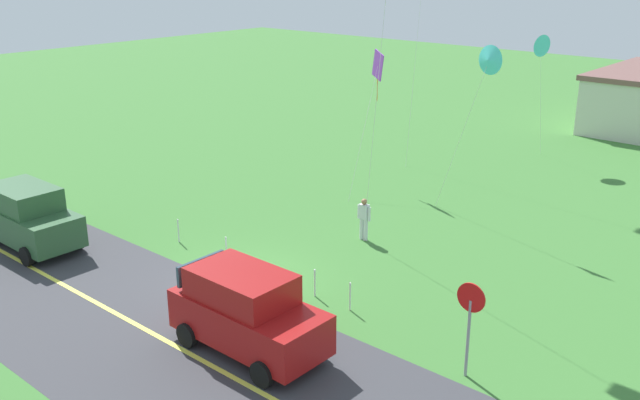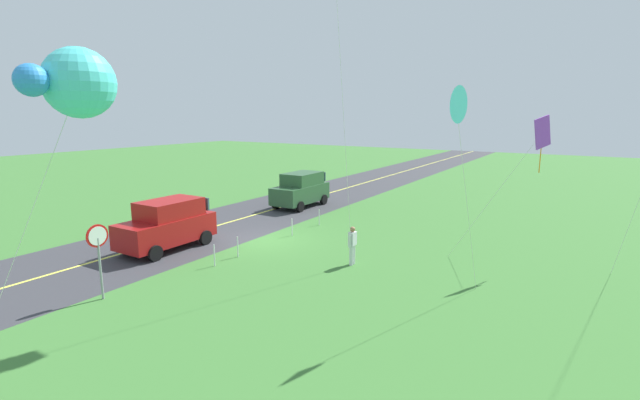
% 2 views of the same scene
% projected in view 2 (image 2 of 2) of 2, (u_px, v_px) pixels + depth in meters
% --- Properties ---
extents(ground_plane, '(120.00, 120.00, 0.10)m').
position_uv_depth(ground_plane, '(263.00, 241.00, 21.96)').
color(ground_plane, '#3D7533').
extents(asphalt_road, '(120.00, 7.00, 0.00)m').
position_uv_depth(asphalt_road, '(204.00, 229.00, 24.02)').
color(asphalt_road, '#38383D').
rests_on(asphalt_road, ground).
extents(road_centre_stripe, '(120.00, 0.16, 0.00)m').
position_uv_depth(road_centre_stripe, '(204.00, 229.00, 24.02)').
color(road_centre_stripe, '#E5E04C').
rests_on(road_centre_stripe, asphalt_road).
extents(car_suv_foreground, '(4.40, 2.12, 2.24)m').
position_uv_depth(car_suv_foreground, '(167.00, 224.00, 20.41)').
color(car_suv_foreground, maroon).
rests_on(car_suv_foreground, ground).
extents(car_parked_west_near, '(4.40, 2.12, 2.24)m').
position_uv_depth(car_parked_west_near, '(301.00, 189.00, 29.83)').
color(car_parked_west_near, '#2D5633').
rests_on(car_parked_west_near, ground).
extents(stop_sign, '(0.76, 0.08, 2.56)m').
position_uv_depth(stop_sign, '(98.00, 247.00, 14.68)').
color(stop_sign, gray).
rests_on(stop_sign, ground).
extents(person_adult_near, '(0.58, 0.22, 1.60)m').
position_uv_depth(person_adult_near, '(352.00, 244.00, 18.28)').
color(person_adult_near, silver).
rests_on(person_adult_near, ground).
extents(kite_green_far, '(2.77, 0.65, 6.89)m').
position_uv_depth(kite_green_far, '(457.00, 105.00, 13.10)').
color(kite_green_far, silver).
rests_on(kite_green_far, ground).
extents(kite_orange_near, '(2.98, 2.41, 7.38)m').
position_uv_depth(kite_orange_near, '(76.00, 83.00, 8.88)').
color(kite_orange_near, silver).
rests_on(kite_orange_near, ground).
extents(kite_purple_back, '(1.48, 3.46, 6.04)m').
position_uv_depth(kite_purple_back, '(541.00, 135.00, 17.71)').
color(kite_purple_back, silver).
rests_on(kite_purple_back, ground).
extents(fence_post_0, '(0.05, 0.05, 0.90)m').
position_uv_depth(fence_post_0, '(319.00, 217.00, 24.91)').
color(fence_post_0, silver).
rests_on(fence_post_0, ground).
extents(fence_post_1, '(0.05, 0.05, 0.90)m').
position_uv_depth(fence_post_1, '(292.00, 227.00, 22.73)').
color(fence_post_1, silver).
rests_on(fence_post_1, ground).
extents(fence_post_2, '(0.05, 0.05, 0.90)m').
position_uv_depth(fence_post_2, '(238.00, 247.00, 19.34)').
color(fence_post_2, silver).
rests_on(fence_post_2, ground).
extents(fence_post_3, '(0.05, 0.05, 0.90)m').
position_uv_depth(fence_post_3, '(214.00, 255.00, 18.17)').
color(fence_post_3, silver).
rests_on(fence_post_3, ground).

